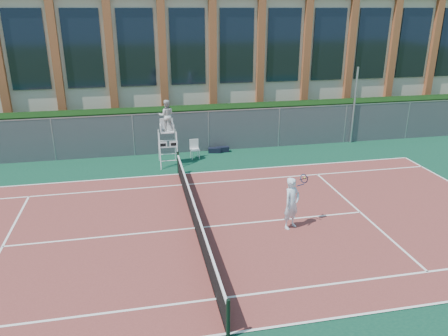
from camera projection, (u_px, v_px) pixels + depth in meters
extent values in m
plane|color=#233814|center=(195.00, 229.00, 15.57)|extent=(120.00, 120.00, 0.00)
cube|color=#0C3728|center=(191.00, 216.00, 16.48)|extent=(36.00, 20.00, 0.01)
cube|color=brown|center=(195.00, 228.00, 15.56)|extent=(23.77, 10.97, 0.02)
cylinder|color=black|center=(228.00, 319.00, 10.23)|extent=(0.10, 0.10, 1.10)
cylinder|color=black|center=(178.00, 163.00, 20.52)|extent=(0.10, 0.10, 1.10)
cube|color=black|center=(195.00, 217.00, 15.41)|extent=(0.03, 11.00, 0.86)
cube|color=white|center=(195.00, 206.00, 15.25)|extent=(0.06, 11.20, 0.07)
cube|color=black|center=(170.00, 128.00, 24.38)|extent=(40.00, 1.40, 2.20)
cube|color=beige|center=(158.00, 59.00, 30.73)|extent=(44.00, 10.00, 8.00)
cylinder|color=#9EA0A5|center=(354.00, 106.00, 24.77)|extent=(0.12, 0.12, 4.35)
cylinder|color=white|center=(160.00, 152.00, 21.13)|extent=(0.05, 0.50, 1.80)
cylinder|color=white|center=(177.00, 150.00, 21.29)|extent=(0.05, 0.50, 1.80)
cylinder|color=white|center=(159.00, 146.00, 21.98)|extent=(0.05, 0.50, 1.80)
cylinder|color=white|center=(175.00, 145.00, 22.14)|extent=(0.05, 0.50, 1.80)
cube|color=white|center=(167.00, 132.00, 21.34)|extent=(0.65, 0.55, 0.06)
cube|color=white|center=(166.00, 124.00, 21.46)|extent=(0.65, 0.05, 0.55)
cube|color=white|center=(163.00, 145.00, 21.14)|extent=(0.41, 0.03, 0.31)
cube|color=white|center=(174.00, 144.00, 21.24)|extent=(0.41, 0.03, 0.31)
imported|color=silver|center=(166.00, 115.00, 21.11)|extent=(0.75, 0.59, 1.52)
cube|color=silver|center=(195.00, 150.00, 22.61)|extent=(0.49, 0.49, 0.04)
cube|color=silver|center=(194.00, 144.00, 22.71)|extent=(0.47, 0.07, 0.50)
cylinder|color=silver|center=(192.00, 156.00, 22.48)|extent=(0.03, 0.03, 0.46)
cylinder|color=silver|center=(199.00, 155.00, 22.57)|extent=(0.03, 0.03, 0.46)
cylinder|color=silver|center=(191.00, 154.00, 22.82)|extent=(0.03, 0.03, 0.46)
cylinder|color=silver|center=(198.00, 153.00, 22.91)|extent=(0.03, 0.03, 0.46)
cube|color=black|center=(223.00, 149.00, 23.77)|extent=(0.69, 0.29, 0.29)
cube|color=black|center=(215.00, 150.00, 23.66)|extent=(0.71, 0.41, 0.27)
imported|color=#CEE9F8|center=(292.00, 203.00, 15.29)|extent=(0.82, 0.73, 1.89)
torus|color=#122546|center=(304.00, 179.00, 15.34)|extent=(0.38, 0.30, 0.30)
sphere|color=#CCE533|center=(305.00, 178.00, 15.54)|extent=(0.07, 0.07, 0.07)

